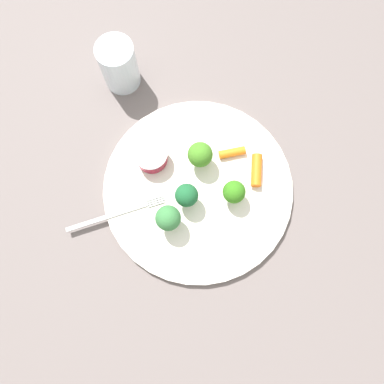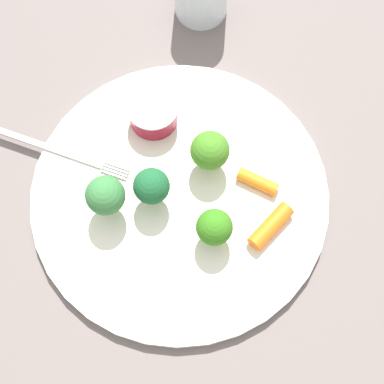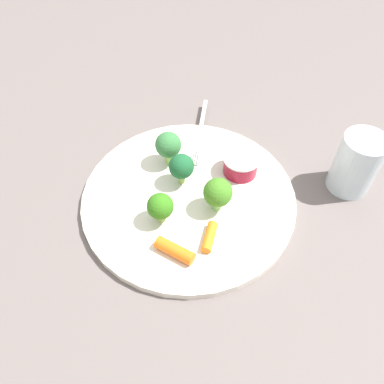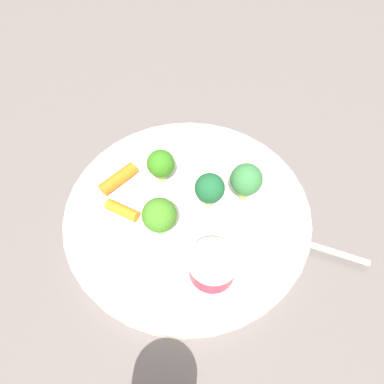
{
  "view_description": "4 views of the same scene",
  "coord_description": "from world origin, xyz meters",
  "views": [
    {
      "loc": [
        0.15,
        0.07,
        0.64
      ],
      "look_at": [
        0.01,
        -0.0,
        0.03
      ],
      "focal_mm": 37.63,
      "sensor_mm": 36.0,
      "label": 1
    },
    {
      "loc": [
        0.07,
        0.2,
        0.57
      ],
      "look_at": [
        -0.01,
        0.01,
        0.03
      ],
      "focal_mm": 54.8,
      "sensor_mm": 36.0,
      "label": 2
    },
    {
      "loc": [
        -0.28,
        0.19,
        0.43
      ],
      "look_at": [
        -0.0,
        -0.0,
        0.02
      ],
      "focal_mm": 35.39,
      "sensor_mm": 36.0,
      "label": 3
    },
    {
      "loc": [
        -0.08,
        -0.21,
        0.36
      ],
      "look_at": [
        0.01,
        0.01,
        0.02
      ],
      "focal_mm": 30.93,
      "sensor_mm": 36.0,
      "label": 4
    }
  ],
  "objects": [
    {
      "name": "carrot_stick_1",
      "position": [
        -0.07,
        0.07,
        0.02
      ],
      "size": [
        0.05,
        0.04,
        0.02
      ],
      "primitive_type": "cylinder",
      "rotation": [
        1.57,
        0.0,
        2.01
      ],
      "color": "orange",
      "rests_on": "plate"
    },
    {
      "name": "ground_plane",
      "position": [
        0.0,
        0.0,
        0.0
      ],
      "size": [
        2.4,
        2.4,
        0.0
      ],
      "primitive_type": "plane",
      "color": "#655B59"
    },
    {
      "name": "drinking_glass",
      "position": [
        -0.11,
        -0.21,
        0.05
      ],
      "size": [
        0.06,
        0.06,
        0.09
      ],
      "primitive_type": "cylinder",
      "color": "silver",
      "rests_on": "ground_plane"
    },
    {
      "name": "broccoli_floret_0",
      "position": [
        0.07,
        -0.01,
        0.05
      ],
      "size": [
        0.04,
        0.04,
        0.06
      ],
      "color": "#90C65B",
      "rests_on": "plate"
    },
    {
      "name": "broccoli_floret_3",
      "position": [
        0.03,
        -0.01,
        0.04
      ],
      "size": [
        0.04,
        0.04,
        0.05
      ],
      "color": "#8FAE5A",
      "rests_on": "plate"
    },
    {
      "name": "fork",
      "position": [
        0.1,
        -0.09,
        0.01
      ],
      "size": [
        0.13,
        0.11,
        0.0
      ],
      "color": "#B6BAB5",
      "rests_on": "plate"
    },
    {
      "name": "sauce_cup",
      "position": [
        -0.01,
        -0.09,
        0.03
      ],
      "size": [
        0.05,
        0.05,
        0.03
      ],
      "color": "maroon",
      "rests_on": "plate"
    },
    {
      "name": "plate",
      "position": [
        0.0,
        0.0,
        0.01
      ],
      "size": [
        0.31,
        0.31,
        0.01
      ],
      "primitive_type": "cylinder",
      "color": "silver",
      "rests_on": "ground_plane"
    },
    {
      "name": "carrot_stick_0",
      "position": [
        -0.08,
        0.02,
        0.02
      ],
      "size": [
        0.04,
        0.04,
        0.01
      ],
      "primitive_type": "cylinder",
      "rotation": [
        1.57,
        0.0,
        0.72
      ],
      "color": "orange",
      "rests_on": "plate"
    },
    {
      "name": "broccoli_floret_1",
      "position": [
        -0.01,
        0.05,
        0.04
      ],
      "size": [
        0.04,
        0.04,
        0.05
      ],
      "color": "#8DAC57",
      "rests_on": "plate"
    },
    {
      "name": "broccoli_floret_2",
      "position": [
        -0.04,
        -0.02,
        0.04
      ],
      "size": [
        0.04,
        0.04,
        0.05
      ],
      "color": "#81C36A",
      "rests_on": "plate"
    }
  ]
}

